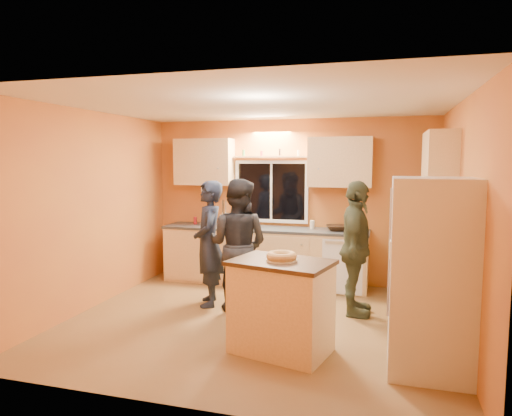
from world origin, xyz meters
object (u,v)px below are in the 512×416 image
(person_center, at_px, (238,245))
(person_left, at_px, (209,243))
(person_right, at_px, (356,248))
(island, at_px, (281,306))
(refrigerator, at_px, (431,276))

(person_center, bearing_deg, person_left, -4.51)
(person_right, bearing_deg, island, 154.10)
(island, xyz_separation_m, person_right, (0.65, 1.36, 0.37))
(refrigerator, bearing_deg, person_center, 151.70)
(island, distance_m, person_left, 1.81)
(refrigerator, relative_size, island, 1.62)
(island, relative_size, person_center, 0.65)
(island, bearing_deg, refrigerator, 11.59)
(refrigerator, relative_size, person_right, 1.06)
(island, distance_m, person_center, 1.48)
(refrigerator, xyz_separation_m, island, (-1.41, 0.06, -0.42))
(person_left, relative_size, person_center, 0.98)
(person_center, bearing_deg, refrigerator, 157.70)
(refrigerator, height_order, person_center, refrigerator)
(island, xyz_separation_m, person_left, (-1.28, 1.24, 0.36))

